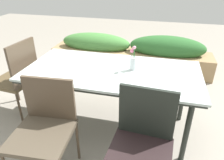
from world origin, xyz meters
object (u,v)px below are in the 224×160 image
Objects in this scene: chair_near_right at (142,141)px; chair_near_left at (45,124)px; chair_end_left at (18,75)px; planter_box at (131,53)px; flower_vase at (133,61)px; dining_table at (112,75)px.

chair_near_right is 1.03× the size of chair_near_left.
chair_near_right is at bearing 176.04° from chair_near_left.
planter_box is at bearing -28.05° from chair_end_left.
flower_vase is at bearing -133.67° from chair_near_left.
dining_table is at bearing -168.08° from flower_vase.
chair_near_left is at bearing -127.78° from chair_end_left.
chair_near_right reaches higher than chair_near_left.
flower_vase is at bearing -80.45° from planter_box.
chair_near_right is 0.85m from chair_near_left.
flower_vase is at bearing 11.92° from dining_table.
flower_vase is 0.09× the size of planter_box.
chair_near_left is at bearing -120.14° from dining_table.
chair_near_right is (0.42, -0.73, -0.18)m from dining_table.
chair_end_left is 3.68× the size of flower_vase.
planter_box is at bearing 92.19° from dining_table.
planter_box is at bearing -74.62° from chair_near_right.
chair_end_left is (-1.20, -0.01, -0.15)m from dining_table.
flower_vase is (1.41, 0.05, 0.32)m from chair_end_left.
planter_box is (0.36, 2.44, -0.21)m from chair_near_left.
chair_near_right is at bearing -108.62° from chair_end_left.
chair_end_left reaches higher than chair_near_right.
chair_end_left reaches higher than dining_table.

